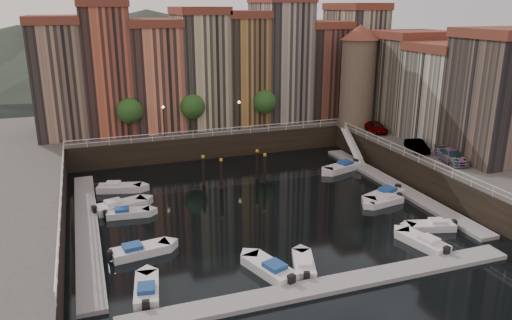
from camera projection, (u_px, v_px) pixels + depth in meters
name	position (u px, v px, depth m)	size (l,w,h in m)	color
ground	(253.00, 202.00, 50.85)	(200.00, 200.00, 0.00)	black
quay_far	(196.00, 130.00, 73.80)	(80.00, 20.00, 3.00)	black
quay_right	(488.00, 166.00, 57.51)	(20.00, 36.00, 3.00)	black
dock_left	(87.00, 227.00, 44.74)	(2.00, 28.00, 0.35)	gray
dock_right	(395.00, 185.00, 55.05)	(2.00, 28.00, 0.35)	gray
dock_near	(332.00, 285.00, 35.49)	(30.00, 2.00, 0.35)	gray
mountains	(137.00, 45.00, 148.04)	(145.00, 100.00, 18.00)	#2D382D
far_terrace	(221.00, 67.00, 69.79)	(48.70, 10.30, 17.50)	#93735D
right_terrace	(451.00, 89.00, 59.85)	(9.30, 24.30, 14.00)	#706654
corner_tower	(358.00, 75.00, 67.22)	(5.20, 5.20, 13.80)	#6B5B4C
promenade_trees	(198.00, 106.00, 64.84)	(21.20, 3.20, 5.20)	black
street_lamps	(202.00, 113.00, 64.25)	(10.36, 0.36, 4.18)	black
railings	(239.00, 154.00, 54.11)	(36.08, 34.04, 0.52)	white
gangway	(352.00, 144.00, 64.72)	(2.78, 8.32, 3.73)	white
mooring_pilings	(237.00, 170.00, 55.48)	(7.00, 2.26, 3.78)	black
boat_left_1	(139.00, 251.00, 39.98)	(4.98, 2.42, 1.12)	silver
boat_left_2	(127.00, 213.00, 47.33)	(4.31, 1.94, 0.97)	silver
boat_left_3	(119.00, 206.00, 48.79)	(5.37, 3.17, 1.20)	silver
boat_left_4	(118.00, 188.00, 53.72)	(5.03, 2.90, 1.13)	silver
boat_right_0	(432.00, 226.00, 44.56)	(4.51, 2.62, 1.01)	silver
boat_right_1	(385.00, 201.00, 50.25)	(4.34, 2.20, 0.97)	silver
boat_right_2	(384.00, 195.00, 51.53)	(5.34, 3.62, 1.21)	silver
boat_right_4	(342.00, 167.00, 60.40)	(5.28, 3.27, 1.19)	silver
boat_near_0	(147.00, 290.00, 34.51)	(2.28, 4.68, 1.05)	silver
boat_near_1	(270.00, 269.00, 37.19)	(3.25, 5.19, 1.17)	silver
boat_near_2	(304.00, 264.00, 37.98)	(2.72, 4.29, 0.97)	silver
boat_near_3	(424.00, 242.00, 41.43)	(2.70, 4.93, 1.10)	silver
car_a	(376.00, 128.00, 65.79)	(1.74, 4.32, 1.47)	gray
car_b	(417.00, 147.00, 57.16)	(1.42, 4.08, 1.35)	gray
car_c	(452.00, 157.00, 53.26)	(1.95, 4.78, 1.39)	gray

